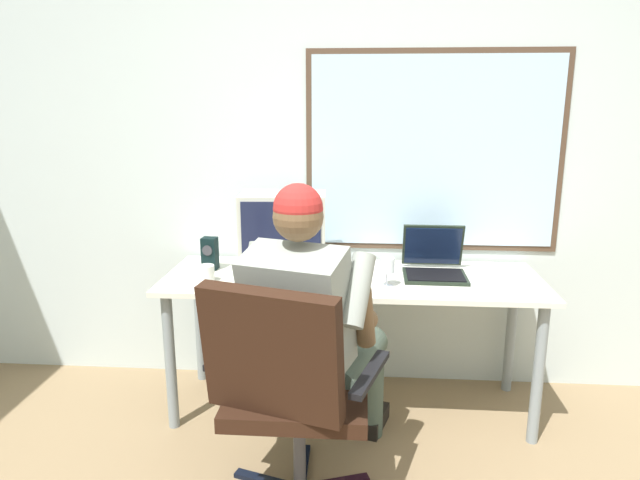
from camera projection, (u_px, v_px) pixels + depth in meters
name	position (u px, v px, depth m)	size (l,w,h in m)	color
wall_rear	(372.00, 154.00, 3.03)	(5.21, 0.08, 2.58)	silver
desk	(352.00, 293.00, 2.83)	(1.86, 0.63, 0.72)	gray
office_chair	(287.00, 381.00, 2.10)	(0.71, 0.66, 0.96)	black
person_seated	(313.00, 326.00, 2.33)	(0.66, 0.91, 1.27)	#425045
crt_monitor	(283.00, 228.00, 2.82)	(0.43, 0.29, 0.41)	beige
laptop	(434.00, 262.00, 2.84)	(0.31, 0.33, 0.24)	black
wine_glass	(387.00, 267.00, 2.63)	(0.07, 0.07, 0.14)	silver
desk_speaker	(210.00, 253.00, 2.91)	(0.08, 0.08, 0.17)	black
cd_case	(347.00, 282.00, 2.71)	(0.17, 0.15, 0.01)	#1E2934
coffee_mug	(206.00, 273.00, 2.72)	(0.08, 0.08, 0.08)	silver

